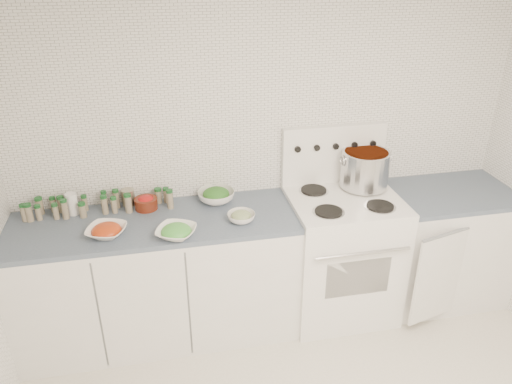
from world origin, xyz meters
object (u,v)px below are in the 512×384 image
stove (340,251)px  bowl_snowpea (176,232)px  stock_pot (365,167)px  bowl_tomato (107,231)px

stove → bowl_snowpea: bearing=-169.5°
stock_pot → bowl_snowpea: (-1.36, -0.36, -0.15)m
bowl_tomato → bowl_snowpea: same height
bowl_snowpea → stock_pot: bearing=14.7°
stove → bowl_snowpea: 1.27m
stock_pot → bowl_tomato: 1.80m
stove → stock_pot: 0.63m
stock_pot → bowl_tomato: (-1.77, -0.26, -0.15)m
bowl_snowpea → stove: bearing=10.5°
stove → bowl_snowpea: (-1.17, -0.22, 0.44)m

